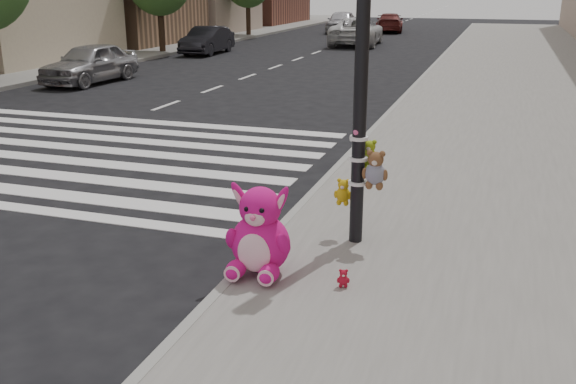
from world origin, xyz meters
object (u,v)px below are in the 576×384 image
at_px(signal_pole, 363,109).
at_px(car_white_near, 357,31).
at_px(pink_bunny, 260,237).
at_px(car_dark_far, 207,40).
at_px(red_teddy, 343,278).
at_px(car_silver_far, 90,63).

bearing_deg(signal_pole, car_white_near, 102.54).
relative_size(pink_bunny, car_dark_far, 0.27).
height_order(pink_bunny, red_teddy, pink_bunny).
bearing_deg(pink_bunny, red_teddy, -6.54).
xyz_separation_m(car_silver_far, car_dark_far, (-0.31, 9.77, -0.03)).
distance_m(car_silver_far, car_white_near, 17.27).
height_order(car_silver_far, car_white_near, car_white_near).
bearing_deg(car_white_near, red_teddy, 97.89).
height_order(signal_pole, car_dark_far, signal_pole).
bearing_deg(car_dark_far, car_white_near, 47.02).
xyz_separation_m(car_dark_far, car_white_near, (5.72, 6.63, 0.10)).
bearing_deg(car_white_near, car_dark_far, 44.85).
relative_size(car_silver_far, car_white_near, 0.74).
distance_m(red_teddy, car_silver_far, 17.08).
relative_size(pink_bunny, red_teddy, 5.08).
bearing_deg(car_white_near, car_silver_far, 67.38).
xyz_separation_m(signal_pole, red_teddy, (0.13, -1.31, -1.55)).
relative_size(red_teddy, car_silver_far, 0.05).
xyz_separation_m(signal_pole, car_white_near, (-6.13, 27.56, -1.06)).
bearing_deg(car_silver_far, car_dark_far, 94.65).
xyz_separation_m(pink_bunny, car_dark_far, (-11.02, 22.17, 0.07)).
height_order(pink_bunny, car_silver_far, car_silver_far).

